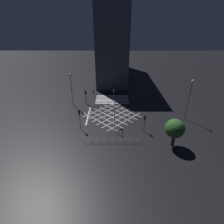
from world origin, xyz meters
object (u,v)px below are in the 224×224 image
traffic_light_se_main (90,94)px  traffic_light_ne_cross (80,115)px  street_lamp_west (71,82)px  street_tree_far (175,129)px  traffic_light_nw_cross (145,120)px  traffic_light_median_north (115,114)px  street_tree_near (176,128)px  street_lamp_east (190,93)px  traffic_light_sw_cross (139,94)px  traffic_light_median_south (114,94)px  traffic_light_se_cross (86,94)px

traffic_light_se_main → traffic_light_ne_cross: size_ratio=0.88×
street_lamp_west → street_tree_far: bearing=141.1°
traffic_light_nw_cross → street_lamp_west: (16.54, -12.22, 3.76)m
traffic_light_median_north → street_tree_near: size_ratio=0.83×
traffic_light_median_north → street_lamp_east: (-15.85, -3.61, 3.11)m
traffic_light_se_main → street_tree_near: (-16.49, 17.78, 0.89)m
traffic_light_median_north → street_tree_far: bearing=-120.6°
traffic_light_sw_cross → traffic_light_ne_cross: 18.20m
traffic_light_median_south → traffic_light_ne_cross: (6.83, 11.97, 0.34)m
traffic_light_nw_cross → traffic_light_ne_cross: bearing=86.6°
street_tree_near → traffic_light_median_south: bearing=-59.4°
traffic_light_nw_cross → traffic_light_se_main: traffic_light_se_main is taller
traffic_light_nw_cross → traffic_light_se_main: size_ratio=0.92×
traffic_light_median_south → traffic_light_ne_cross: traffic_light_ne_cross is taller
traffic_light_nw_cross → traffic_light_median_north: size_ratio=0.85×
traffic_light_median_north → traffic_light_sw_cross: size_ratio=1.13×
traffic_light_median_north → street_tree_near: 11.90m
traffic_light_se_cross → street_lamp_east: 24.75m
traffic_light_se_main → traffic_light_ne_cross: traffic_light_ne_cross is taller
traffic_light_se_main → traffic_light_ne_cross: (0.62, 12.34, 0.29)m
street_lamp_east → street_tree_near: street_lamp_east is taller
traffic_light_nw_cross → traffic_light_ne_cross: 12.76m
traffic_light_ne_cross → street_tree_near: street_tree_near is taller
traffic_light_ne_cross → traffic_light_se_cross: traffic_light_ne_cross is taller
street_lamp_east → traffic_light_ne_cross: bearing=10.6°
traffic_light_nw_cross → street_lamp_west: bearing=53.5°
traffic_light_nw_cross → street_tree_near: (-4.39, 4.69, 1.17)m
traffic_light_se_cross → street_tree_near: (-17.51, 17.68, 1.09)m
traffic_light_median_north → street_lamp_west: 15.57m
traffic_light_ne_cross → street_lamp_east: bearing=-79.4°
street_lamp_west → traffic_light_nw_cross: bearing=143.5°
traffic_light_nw_cross → traffic_light_sw_cross: traffic_light_sw_cross is taller
traffic_light_nw_cross → traffic_light_se_cross: (13.12, -12.99, 0.08)m
traffic_light_se_cross → street_lamp_west: size_ratio=0.44×
street_lamp_east → street_lamp_west: size_ratio=1.08×
traffic_light_sw_cross → traffic_light_median_south: bearing=-87.1°
street_lamp_west → traffic_light_median_north: bearing=134.7°
street_tree_near → street_tree_far: size_ratio=0.97×
street_tree_near → street_tree_far: (0.16, -0.14, -0.20)m
traffic_light_sw_cross → traffic_light_se_main: traffic_light_se_main is taller
traffic_light_sw_cross → street_lamp_west: bearing=-87.2°
traffic_light_se_main → street_tree_far: size_ratio=0.74×
traffic_light_nw_cross → traffic_light_se_main: 17.83m
street_lamp_west → street_tree_near: size_ratio=1.67×
traffic_light_median_north → street_lamp_west: street_lamp_west is taller
traffic_light_sw_cross → street_lamp_east: 12.84m
traffic_light_sw_cross → street_lamp_east: street_lamp_east is taller
street_lamp_east → street_lamp_west: bearing=-15.2°
street_tree_far → traffic_light_nw_cross: bearing=-47.1°
traffic_light_sw_cross → traffic_light_nw_cross: bearing=-2.9°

